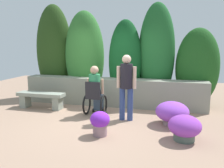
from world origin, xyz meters
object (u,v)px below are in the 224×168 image
Objects in this scene: stone_bench at (41,98)px; flower_pot_terracotta_by_wall at (100,122)px; person_standing_companion at (126,83)px; flower_pot_purple_near at (185,128)px; person_in_wheelchair at (95,92)px; flower_pot_red_accent at (172,113)px.

flower_pot_terracotta_by_wall reaches higher than stone_bench.
person_standing_companion is 1.79m from flower_pot_purple_near.
person_in_wheelchair is 1.70× the size of flower_pot_red_accent.
person_standing_companion is 2.53× the size of flower_pot_purple_near.
flower_pot_terracotta_by_wall is (-0.33, -1.13, -0.65)m from person_standing_companion.
flower_pot_purple_near is 1.25× the size of flower_pot_terracotta_by_wall.
flower_pot_terracotta_by_wall is (-1.69, -0.19, 0.02)m from flower_pot_purple_near.
flower_pot_purple_near is (2.25, -1.18, -0.36)m from person_in_wheelchair.
flower_pot_red_accent reaches higher than stone_bench.
person_standing_companion is at bearing 145.42° from flower_pot_purple_near.
flower_pot_red_accent is at bearing -1.49° from person_in_wheelchair.
flower_pot_terracotta_by_wall is 0.66× the size of flower_pot_red_accent.
flower_pot_red_accent is at bearing -7.82° from stone_bench.
flower_pot_purple_near is at bearing 6.29° from flower_pot_terracotta_by_wall.
person_standing_companion is at bearing 177.53° from flower_pot_red_accent.
person_standing_companion reaches higher than flower_pot_red_accent.
person_in_wheelchair is at bearing 165.48° from person_standing_companion.
person_standing_companion is (0.89, -0.24, 0.32)m from person_in_wheelchair.
flower_pot_purple_near is 0.83× the size of flower_pot_red_accent.
flower_pot_terracotta_by_wall is at bearing -105.64° from person_standing_companion.
flower_pot_purple_near is (1.36, -0.94, -0.67)m from person_standing_companion.
person_standing_companion reaches higher than flower_pot_terracotta_by_wall.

